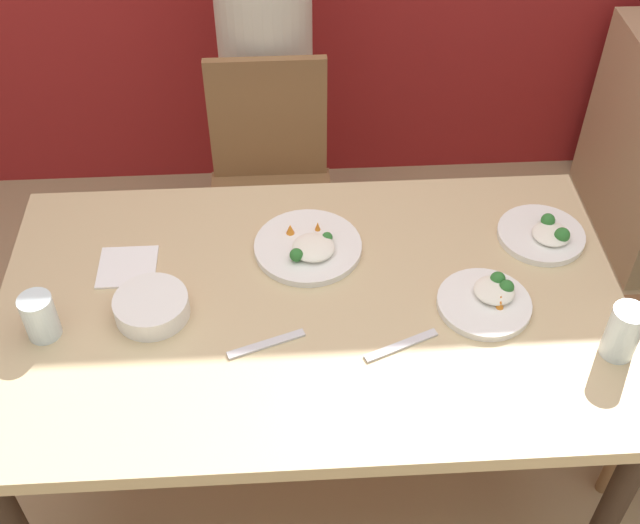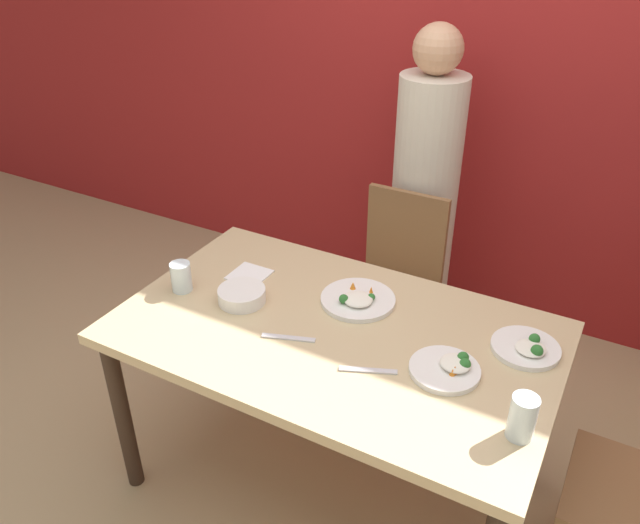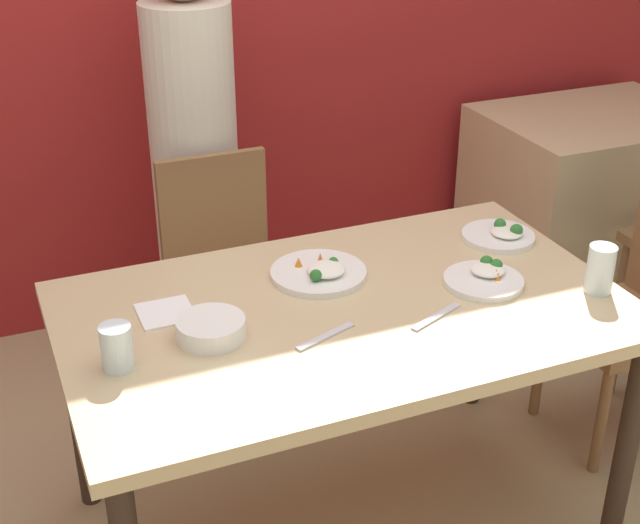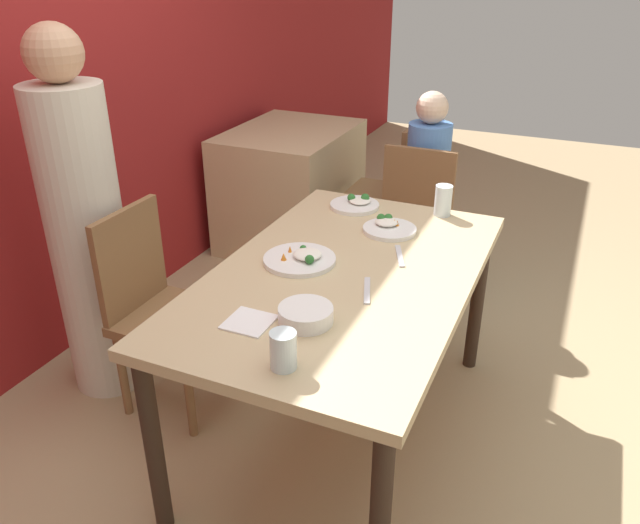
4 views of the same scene
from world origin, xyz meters
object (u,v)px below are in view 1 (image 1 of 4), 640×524
Objects in this scene: plate_rice_adult at (487,300)px; glass_water_tall at (40,317)px; bowl_curry at (151,306)px; person_adult at (266,65)px; chair_adult_spot at (271,186)px.

plate_rice_adult is 1.96× the size of glass_water_tall.
bowl_curry is 0.78× the size of plate_rice_adult.
person_adult is 9.06× the size of bowl_curry.
bowl_curry is (-0.27, -1.12, 0.05)m from person_adult.
bowl_curry is at bearing 10.48° from glass_water_tall.
plate_rice_adult is (0.50, -1.14, 0.03)m from person_adult.
chair_adult_spot is at bearing -90.00° from person_adult.
plate_rice_adult reaches higher than bowl_curry.
chair_adult_spot reaches higher than glass_water_tall.
glass_water_tall is (-0.51, -0.84, 0.33)m from chair_adult_spot.
person_adult is 1.28m from glass_water_tall.
chair_adult_spot is at bearing 71.31° from bowl_curry.
chair_adult_spot is 1.00m from plate_rice_adult.
person_adult is 1.16m from bowl_curry.
person_adult is 13.92× the size of glass_water_tall.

